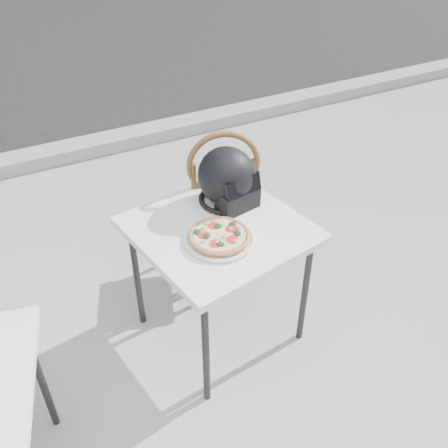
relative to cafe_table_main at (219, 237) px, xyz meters
name	(u,v)px	position (x,y,z in m)	size (l,w,h in m)	color
ground	(191,446)	(-0.45, -0.58, -0.68)	(80.00, 80.00, 0.00)	#A09E98
curb	(51,155)	(-0.45, 2.42, -0.62)	(30.00, 0.25, 0.12)	gray
cafe_table_main	(219,237)	(0.00, 0.00, 0.00)	(0.91, 0.91, 0.74)	white
plate	(219,239)	(-0.05, -0.10, 0.08)	(0.38, 0.38, 0.02)	silver
pizza	(219,235)	(-0.05, -0.10, 0.10)	(0.30, 0.30, 0.04)	#BF7A46
helmet	(228,180)	(0.14, 0.17, 0.20)	(0.35, 0.36, 0.30)	black
cafe_chair_main	(221,198)	(0.23, 0.42, -0.08)	(0.52, 0.52, 1.07)	brown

